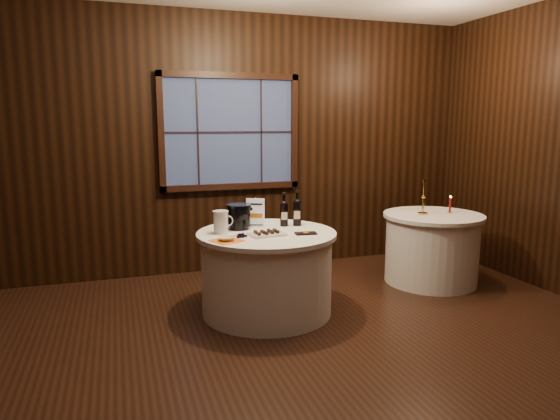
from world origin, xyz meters
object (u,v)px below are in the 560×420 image
object	(u,v)px
port_bottle_left	(284,212)
brass_candlestick	(423,202)
main_table	(267,272)
chocolate_box	(306,233)
red_candle	(450,206)
ice_bucket	(239,216)
grape_bunch	(242,236)
chocolate_plate	(267,233)
cracker_bowl	(227,238)
port_bottle_right	(297,210)
glass_pitcher	(221,222)
sign_stand	(256,217)
side_table	(432,248)

from	to	relation	value
port_bottle_left	brass_candlestick	size ratio (longest dim) A/B	0.85
main_table	chocolate_box	distance (m)	0.54
main_table	red_candle	world-z (taller)	red_candle
ice_bucket	grape_bunch	distance (m)	0.38
chocolate_plate	cracker_bowl	xyz separation A→B (m)	(-0.38, -0.10, 0.00)
ice_bucket	red_candle	distance (m)	2.41
port_bottle_left	ice_bucket	distance (m)	0.45
main_table	brass_candlestick	world-z (taller)	brass_candlestick
port_bottle_right	ice_bucket	bearing A→B (deg)	-159.82
port_bottle_left	cracker_bowl	distance (m)	0.80
port_bottle_right	chocolate_plate	xyz separation A→B (m)	(-0.40, -0.32, -0.13)
port_bottle_right	glass_pitcher	xyz separation A→B (m)	(-0.77, -0.11, -0.05)
main_table	grape_bunch	world-z (taller)	grape_bunch
chocolate_box	grape_bunch	xyz separation A→B (m)	(-0.58, 0.05, 0.01)
port_bottle_left	chocolate_box	world-z (taller)	port_bottle_left
main_table	grape_bunch	size ratio (longest dim) A/B	8.50
port_bottle_right	chocolate_box	bearing A→B (deg)	-77.06
main_table	sign_stand	world-z (taller)	sign_stand
port_bottle_right	ice_bucket	size ratio (longest dim) A/B	1.48
port_bottle_right	red_candle	bearing A→B (deg)	24.99
red_candle	chocolate_box	bearing A→B (deg)	-165.49
side_table	port_bottle_left	bearing A→B (deg)	-176.89
port_bottle_left	red_candle	world-z (taller)	port_bottle_left
chocolate_box	glass_pitcher	xyz separation A→B (m)	(-0.71, 0.28, 0.10)
port_bottle_right	side_table	bearing A→B (deg)	25.79
red_candle	brass_candlestick	bearing A→B (deg)	175.41
sign_stand	main_table	bearing A→B (deg)	-59.78
red_candle	side_table	bearing A→B (deg)	176.68
chocolate_plate	chocolate_box	world-z (taller)	chocolate_plate
sign_stand	port_bottle_right	xyz separation A→B (m)	(0.40, -0.08, 0.05)
port_bottle_right	glass_pitcher	size ratio (longest dim) A/B	1.68
port_bottle_left	brass_candlestick	world-z (taller)	brass_candlestick
sign_stand	chocolate_plate	world-z (taller)	sign_stand
chocolate_plate	brass_candlestick	world-z (taller)	brass_candlestick
main_table	cracker_bowl	size ratio (longest dim) A/B	9.05
grape_bunch	side_table	bearing A→B (deg)	11.28
port_bottle_right	brass_candlestick	size ratio (longest dim) A/B	0.90
sign_stand	grape_bunch	bearing A→B (deg)	-95.92
side_table	glass_pitcher	size ratio (longest dim) A/B	5.26
glass_pitcher	red_candle	xyz separation A→B (m)	(2.61, 0.21, -0.03)
side_table	cracker_bowl	size ratio (longest dim) A/B	7.64
port_bottle_right	chocolate_box	distance (m)	0.42
chocolate_box	glass_pitcher	size ratio (longest dim) A/B	0.93
glass_pitcher	brass_candlestick	world-z (taller)	brass_candlestick
chocolate_plate	grape_bunch	xyz separation A→B (m)	(-0.24, -0.02, -0.00)
chocolate_plate	glass_pitcher	bearing A→B (deg)	149.73
ice_bucket	cracker_bowl	world-z (taller)	ice_bucket
sign_stand	cracker_bowl	size ratio (longest dim) A/B	2.01
chocolate_plate	grape_bunch	world-z (taller)	chocolate_plate
brass_candlestick	cracker_bowl	bearing A→B (deg)	-166.59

